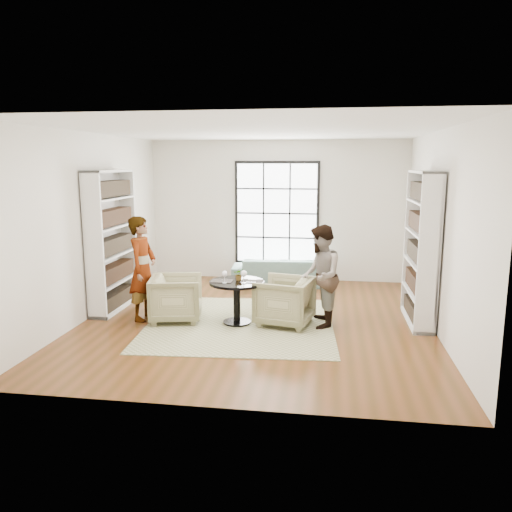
% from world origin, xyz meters
% --- Properties ---
extents(ground, '(6.00, 6.00, 0.00)m').
position_xyz_m(ground, '(0.00, 0.00, 0.00)').
color(ground, '#5F3316').
extents(room_shell, '(6.00, 6.01, 6.00)m').
position_xyz_m(room_shell, '(0.00, 0.54, 1.26)').
color(room_shell, silver).
rests_on(room_shell, ground).
extents(rug, '(3.10, 3.10, 0.01)m').
position_xyz_m(rug, '(-0.23, -0.23, 0.01)').
color(rug, tan).
rests_on(rug, ground).
extents(pedestal_table, '(0.87, 0.87, 0.69)m').
position_xyz_m(pedestal_table, '(-0.29, -0.24, 0.50)').
color(pedestal_table, black).
rests_on(pedestal_table, ground).
extents(sofa, '(2.01, 0.92, 0.57)m').
position_xyz_m(sofa, '(0.12, 2.45, 0.28)').
color(sofa, gray).
rests_on(sofa, ground).
extents(armchair_left, '(0.96, 0.94, 0.74)m').
position_xyz_m(armchair_left, '(-1.28, -0.21, 0.37)').
color(armchair_left, tan).
rests_on(armchair_left, ground).
extents(armchair_right, '(0.99, 0.97, 0.76)m').
position_xyz_m(armchair_right, '(0.46, -0.16, 0.38)').
color(armchair_right, tan).
rests_on(armchair_right, ground).
extents(person_left, '(0.45, 0.64, 1.68)m').
position_xyz_m(person_left, '(-1.83, -0.21, 0.84)').
color(person_left, gray).
rests_on(person_left, ground).
extents(person_right, '(0.65, 0.81, 1.59)m').
position_xyz_m(person_right, '(1.01, -0.16, 0.80)').
color(person_right, gray).
rests_on(person_right, ground).
extents(placemat_left, '(0.34, 0.26, 0.01)m').
position_xyz_m(placemat_left, '(-0.52, -0.26, 0.70)').
color(placemat_left, '#292623').
rests_on(placemat_left, pedestal_table).
extents(placemat_right, '(0.34, 0.26, 0.01)m').
position_xyz_m(placemat_right, '(-0.05, -0.22, 0.70)').
color(placemat_right, '#292623').
rests_on(placemat_right, pedestal_table).
extents(cutlery_left, '(0.14, 0.22, 0.01)m').
position_xyz_m(cutlery_left, '(-0.52, -0.26, 0.70)').
color(cutlery_left, silver).
rests_on(cutlery_left, placemat_left).
extents(cutlery_right, '(0.14, 0.22, 0.01)m').
position_xyz_m(cutlery_right, '(-0.05, -0.22, 0.70)').
color(cutlery_right, silver).
rests_on(cutlery_right, placemat_right).
extents(wine_glass_left, '(0.09, 0.09, 0.19)m').
position_xyz_m(wine_glass_left, '(-0.45, -0.38, 0.83)').
color(wine_glass_left, silver).
rests_on(wine_glass_left, pedestal_table).
extents(wine_glass_right, '(0.09, 0.09, 0.21)m').
position_xyz_m(wine_glass_right, '(-0.15, -0.37, 0.84)').
color(wine_glass_right, silver).
rests_on(wine_glass_right, pedestal_table).
extents(flower_centerpiece, '(0.19, 0.17, 0.19)m').
position_xyz_m(flower_centerpiece, '(-0.26, -0.16, 0.79)').
color(flower_centerpiece, gray).
rests_on(flower_centerpiece, pedestal_table).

